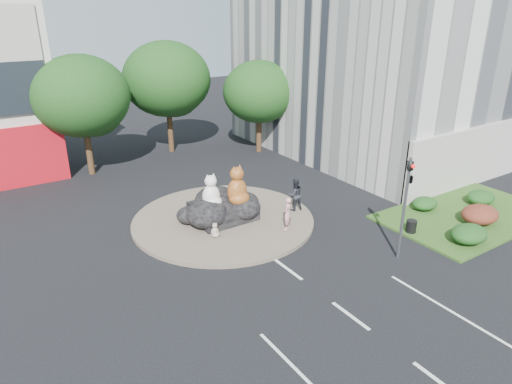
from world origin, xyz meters
TOP-DOWN VIEW (x-y plane):
  - ground at (0.00, 0.00)m, footprint 120.00×120.00m
  - roundabout_island at (0.00, 10.00)m, footprint 10.00×10.00m
  - rock_plinth at (0.00, 10.00)m, footprint 3.20×2.60m
  - grass_verge at (12.00, 3.00)m, footprint 10.00×6.00m
  - tree_left at (-3.93, 22.06)m, footprint 6.46×6.46m
  - tree_mid at (3.07, 24.06)m, footprint 6.84×6.84m
  - tree_right at (9.07, 20.06)m, footprint 5.70×5.70m
  - hedge_near_green at (9.00, 1.00)m, footprint 2.00×1.60m
  - hedge_red at (11.50, 2.00)m, footprint 2.20×1.76m
  - hedge_mid_green at (14.00, 3.50)m, footprint 1.80×1.44m
  - hedge_back_green at (10.50, 4.80)m, footprint 1.60×1.28m
  - traffic_light at (5.10, 2.00)m, footprint 0.44×1.24m
  - street_lamp at (12.82, 8.00)m, footprint 2.34×0.22m
  - cat_white at (-0.73, 9.93)m, footprint 1.16×1.02m
  - cat_tabby at (0.65, 9.54)m, footprint 1.55×1.42m
  - kitten_calico at (-1.42, 8.32)m, footprint 0.52×0.46m
  - kitten_white at (1.78, 9.42)m, footprint 0.68×0.65m
  - pedestrian_pink at (2.18, 7.04)m, footprint 0.75×0.74m
  - pedestrian_dark at (4.00, 8.75)m, footprint 1.03×0.86m
  - litter_bin at (7.50, 3.31)m, footprint 0.68×0.68m

SIDE VIEW (x-z plane):
  - ground at x=0.00m, z-range 0.00..0.00m
  - grass_verge at x=12.00m, z-range 0.00..0.12m
  - roundabout_island at x=0.00m, z-range 0.00..0.20m
  - litter_bin at x=7.50m, z-range 0.12..0.78m
  - hedge_back_green at x=10.50m, z-range 0.12..0.84m
  - hedge_mid_green at x=14.00m, z-range 0.12..0.93m
  - hedge_near_green at x=9.00m, z-range 0.12..1.02m
  - kitten_calico at x=-1.42m, z-range 0.20..1.00m
  - hedge_red at x=11.50m, z-range 0.12..1.11m
  - kitten_white at x=1.78m, z-range 0.20..1.09m
  - rock_plinth at x=0.00m, z-range 0.20..1.10m
  - pedestrian_pink at x=2.18m, z-range 0.20..1.95m
  - pedestrian_dark at x=4.00m, z-range 0.20..2.11m
  - cat_white at x=-0.73m, z-range 1.10..2.98m
  - cat_tabby at x=0.65m, z-range 1.10..3.31m
  - traffic_light at x=5.10m, z-range 1.12..6.12m
  - street_lamp at x=12.82m, z-range 0.52..8.58m
  - tree_right at x=9.07m, z-range 0.98..8.28m
  - tree_left at x=-3.93m, z-range 1.11..9.38m
  - tree_mid at x=3.07m, z-range 1.18..9.94m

